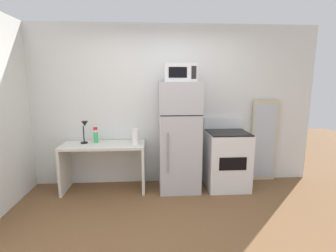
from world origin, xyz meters
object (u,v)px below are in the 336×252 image
object	(u,v)px
desk_lamp	(85,128)
microwave	(180,73)
refrigerator	(179,137)
paper_towel_roll	(135,137)
leaning_mirror	(264,141)
oven_range	(227,159)
spray_bottle	(96,136)
desk	(104,157)

from	to	relation	value
desk_lamp	microwave	bearing A→B (deg)	-3.74
refrigerator	microwave	world-z (taller)	microwave
paper_towel_roll	leaning_mirror	world-z (taller)	leaning_mirror
desk_lamp	paper_towel_roll	bearing A→B (deg)	-8.01
oven_range	spray_bottle	bearing A→B (deg)	176.69
spray_bottle	refrigerator	world-z (taller)	refrigerator
oven_range	leaning_mirror	world-z (taller)	leaning_mirror
oven_range	leaning_mirror	xyz separation A→B (m)	(0.71, 0.26, 0.23)
refrigerator	leaning_mirror	distance (m)	1.52
paper_towel_roll	oven_range	world-z (taller)	oven_range
desk_lamp	refrigerator	size ratio (longest dim) A/B	0.21
desk	oven_range	world-z (taller)	oven_range
desk_lamp	microwave	xyz separation A→B (m)	(1.46, -0.10, 0.84)
refrigerator	oven_range	bearing A→B (deg)	-0.22
desk	desk_lamp	size ratio (longest dim) A/B	3.60
refrigerator	paper_towel_roll	bearing A→B (deg)	-176.97
microwave	leaning_mirror	size ratio (longest dim) A/B	0.33
desk	refrigerator	xyz separation A→B (m)	(1.18, -0.03, 0.32)
desk_lamp	leaning_mirror	size ratio (longest dim) A/B	0.25
desk_lamp	leaning_mirror	distance (m)	2.97
desk	refrigerator	world-z (taller)	refrigerator
desk_lamp	oven_range	size ratio (longest dim) A/B	0.32
spray_bottle	oven_range	size ratio (longest dim) A/B	0.23
desk	paper_towel_roll	size ratio (longest dim) A/B	5.29
desk_lamp	oven_range	distance (m)	2.30
microwave	oven_range	size ratio (longest dim) A/B	0.42
microwave	oven_range	bearing A→B (deg)	1.35
spray_bottle	paper_towel_roll	bearing A→B (deg)	-13.70
paper_towel_roll	refrigerator	bearing A→B (deg)	3.03
desk_lamp	microwave	size ratio (longest dim) A/B	0.77
spray_bottle	leaning_mirror	xyz separation A→B (m)	(2.79, 0.13, -0.15)
desk	leaning_mirror	bearing A→B (deg)	4.84
spray_bottle	leaning_mirror	distance (m)	2.80
refrigerator	oven_range	xyz separation A→B (m)	(0.77, -0.00, -0.39)
desk	paper_towel_roll	world-z (taller)	paper_towel_roll
microwave	leaning_mirror	world-z (taller)	microwave
refrigerator	desk_lamp	bearing A→B (deg)	177.08
desk	refrigerator	bearing A→B (deg)	-1.27
leaning_mirror	microwave	bearing A→B (deg)	-169.58
refrigerator	leaning_mirror	bearing A→B (deg)	9.63
desk_lamp	paper_towel_roll	distance (m)	0.80
desk	paper_towel_roll	bearing A→B (deg)	-7.06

